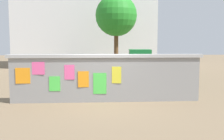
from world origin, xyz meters
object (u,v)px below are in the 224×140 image
object	(u,v)px
person_walking	(149,69)
tree_roadside	(116,16)
motorcycle	(81,80)
bicycle_far	(60,77)
auto_rickshaw_truck	(122,66)
bicycle_near	(124,86)
person_bystander	(159,71)

from	to	relation	value
person_walking	tree_roadside	distance (m)	7.58
motorcycle	tree_roadside	bearing A→B (deg)	71.91
motorcycle	bicycle_far	xyz separation A→B (m)	(-1.25, 1.93, -0.10)
auto_rickshaw_truck	bicycle_far	bearing A→B (deg)	-170.60
person_walking	auto_rickshaw_truck	bearing A→B (deg)	112.17
motorcycle	bicycle_near	size ratio (longest dim) A/B	1.13
person_bystander	tree_roadside	world-z (taller)	tree_roadside
bicycle_near	bicycle_far	distance (m)	4.47
person_walking	person_bystander	xyz separation A→B (m)	(0.25, -0.98, 0.00)
auto_rickshaw_truck	bicycle_far	size ratio (longest dim) A/B	2.18
bicycle_near	bicycle_far	bearing A→B (deg)	135.55
motorcycle	tree_roadside	xyz separation A→B (m)	(2.21, 6.76, 3.72)
motorcycle	person_walking	bearing A→B (deg)	-0.45
auto_rickshaw_truck	person_walking	world-z (taller)	auto_rickshaw_truck
motorcycle	tree_roadside	distance (m)	8.03
motorcycle	person_bystander	distance (m)	3.71
bicycle_near	person_bystander	bearing A→B (deg)	7.03
bicycle_far	tree_roadside	xyz separation A→B (m)	(3.46, 4.83, 3.82)
auto_rickshaw_truck	motorcycle	bearing A→B (deg)	-131.77
auto_rickshaw_truck	bicycle_far	distance (m)	3.59
bicycle_near	tree_roadside	bearing A→B (deg)	88.06
motorcycle	bicycle_near	distance (m)	2.28
motorcycle	person_bystander	bearing A→B (deg)	-15.82
person_bystander	person_walking	bearing A→B (deg)	104.63
bicycle_far	tree_roadside	size ratio (longest dim) A/B	0.30
bicycle_near	person_walking	distance (m)	1.89
bicycle_far	person_bystander	distance (m)	5.65
person_walking	tree_roadside	xyz separation A→B (m)	(-1.07, 6.79, 3.20)
tree_roadside	person_bystander	bearing A→B (deg)	-80.32
bicycle_far	person_bystander	size ratio (longest dim) A/B	1.05
bicycle_near	person_walking	xyz separation A→B (m)	(1.34, 1.17, 0.62)
bicycle_far	person_walking	size ratio (longest dim) A/B	1.05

